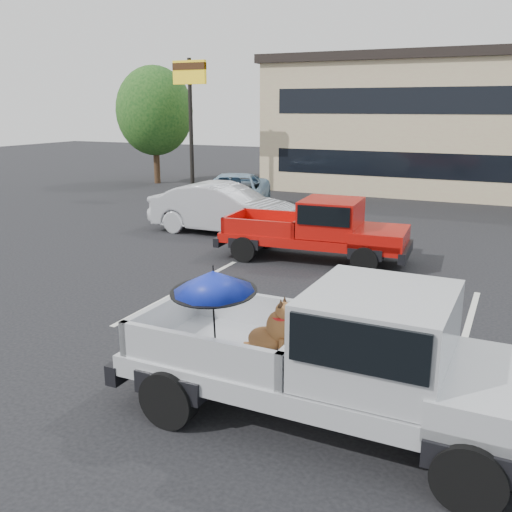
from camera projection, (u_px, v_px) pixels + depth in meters
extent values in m
plane|color=black|center=(270.00, 344.00, 9.80)|extent=(90.00, 90.00, 0.00)
cube|color=silver|center=(184.00, 289.00, 12.77)|extent=(0.12, 5.00, 0.01)
cube|color=silver|center=(466.00, 332.00, 10.32)|extent=(0.12, 5.00, 0.01)
cube|color=tan|center=(490.00, 128.00, 26.62)|extent=(20.00, 8.00, 6.00)
cube|color=black|center=(497.00, 58.00, 25.83)|extent=(20.40, 8.40, 0.40)
cube|color=black|center=(480.00, 168.00, 23.52)|extent=(18.00, 0.08, 1.10)
cube|color=black|center=(487.00, 100.00, 22.83)|extent=(18.00, 0.08, 1.10)
cylinder|color=black|center=(191.00, 129.00, 25.39)|extent=(0.18, 0.18, 6.00)
cube|color=yellow|center=(189.00, 72.00, 24.78)|extent=(1.60, 0.18, 1.00)
cube|color=#381E0C|center=(189.00, 66.00, 24.72)|extent=(1.60, 0.22, 0.30)
cylinder|color=#332114|center=(157.00, 160.00, 30.11)|extent=(0.32, 0.32, 2.42)
ellipsoid|color=#123F15|center=(154.00, 111.00, 29.47)|extent=(3.96, 3.96, 4.55)
cylinder|color=black|center=(169.00, 398.00, 7.23)|extent=(0.77, 0.29, 0.76)
cylinder|color=black|center=(237.00, 345.00, 8.83)|extent=(0.77, 0.29, 0.76)
cylinder|color=black|center=(469.00, 476.00, 5.70)|extent=(0.77, 0.29, 0.76)
cylinder|color=black|center=(485.00, 395.00, 7.30)|extent=(0.77, 0.29, 0.76)
cube|color=#BABDC1|center=(333.00, 377.00, 7.17)|extent=(5.42, 2.02, 0.28)
cube|color=#BABDC1|center=(507.00, 396.00, 6.27)|extent=(1.54, 1.95, 0.46)
cube|color=black|center=(154.00, 350.00, 8.38)|extent=(0.22, 1.96, 0.28)
cube|color=#BABDC1|center=(379.00, 334.00, 6.76)|extent=(1.68, 1.87, 1.05)
cube|color=black|center=(380.00, 318.00, 6.71)|extent=(1.54, 1.97, 0.55)
cube|color=black|center=(231.00, 351.00, 7.77)|extent=(2.33, 1.88, 0.10)
cube|color=#BABDC1|center=(259.00, 311.00, 8.45)|extent=(2.30, 0.14, 0.50)
cube|color=#BABDC1|center=(197.00, 355.00, 6.94)|extent=(2.30, 0.14, 0.50)
cube|color=#BABDC1|center=(164.00, 318.00, 8.16)|extent=(0.13, 1.84, 0.50)
cube|color=#BABDC1|center=(307.00, 345.00, 7.22)|extent=(0.13, 1.84, 0.50)
ellipsoid|color=brown|center=(266.00, 339.00, 7.64)|extent=(0.49, 0.41, 0.32)
cylinder|color=brown|center=(281.00, 348.00, 7.47)|extent=(0.07, 0.07, 0.24)
cylinder|color=brown|center=(286.00, 343.00, 7.61)|extent=(0.07, 0.07, 0.24)
ellipsoid|color=brown|center=(277.00, 327.00, 7.52)|extent=(0.31, 0.28, 0.44)
cylinder|color=red|center=(279.00, 317.00, 7.47)|extent=(0.21, 0.21, 0.04)
sphere|color=brown|center=(284.00, 311.00, 7.42)|extent=(0.23, 0.23, 0.23)
cone|color=black|center=(293.00, 314.00, 7.37)|extent=(0.16, 0.11, 0.11)
cone|color=black|center=(281.00, 303.00, 7.34)|extent=(0.08, 0.08, 0.12)
cone|color=black|center=(285.00, 300.00, 7.45)|extent=(0.08, 0.08, 0.12)
cylinder|color=brown|center=(253.00, 344.00, 7.75)|extent=(0.29, 0.05, 0.10)
cylinder|color=black|center=(214.00, 322.00, 7.25)|extent=(0.02, 0.10, 1.05)
cone|color=#1223A3|center=(213.00, 281.00, 7.11)|extent=(1.10, 1.12, 0.36)
cylinder|color=black|center=(213.00, 269.00, 7.07)|extent=(0.02, 0.02, 0.10)
cylinder|color=black|center=(214.00, 291.00, 7.14)|extent=(1.10, 1.10, 0.09)
cylinder|color=black|center=(244.00, 249.00, 14.95)|extent=(0.68, 0.29, 0.67)
cylinder|color=black|center=(265.00, 236.00, 16.42)|extent=(0.68, 0.29, 0.67)
cylinder|color=black|center=(365.00, 260.00, 13.86)|extent=(0.68, 0.29, 0.67)
cylinder|color=black|center=(376.00, 246.00, 15.33)|extent=(0.68, 0.29, 0.67)
cube|color=#B40E0A|center=(312.00, 238.00, 15.06)|extent=(4.85, 2.03, 0.25)
cube|color=#B40E0A|center=(380.00, 237.00, 14.41)|extent=(1.44, 1.78, 0.40)
cube|color=black|center=(406.00, 252.00, 14.26)|extent=(0.30, 1.73, 0.26)
cube|color=black|center=(229.00, 237.00, 15.93)|extent=(0.28, 1.73, 0.25)
cube|color=#B40E0A|center=(331.00, 217.00, 14.74)|extent=(1.57, 1.72, 0.92)
cube|color=black|center=(331.00, 210.00, 14.70)|extent=(1.44, 1.80, 0.48)
cube|color=black|center=(267.00, 233.00, 15.49)|extent=(2.14, 1.76, 0.09)
cube|color=#B40E0A|center=(276.00, 218.00, 16.11)|extent=(2.03, 0.23, 0.44)
cube|color=#B40E0A|center=(257.00, 229.00, 14.73)|extent=(2.03, 0.23, 0.44)
cube|color=#B40E0A|center=(234.00, 221.00, 15.75)|extent=(0.20, 1.62, 0.44)
cube|color=#B40E0A|center=(301.00, 226.00, 15.08)|extent=(0.20, 1.62, 0.44)
imported|color=#B5B8BD|center=(224.00, 208.00, 18.26)|extent=(4.84, 1.73, 1.59)
imported|color=#7B9EB8|center=(234.00, 194.00, 21.67)|extent=(4.01, 5.77, 1.46)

